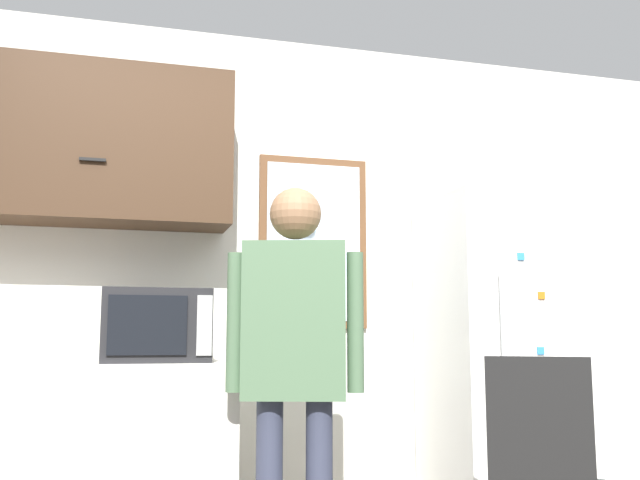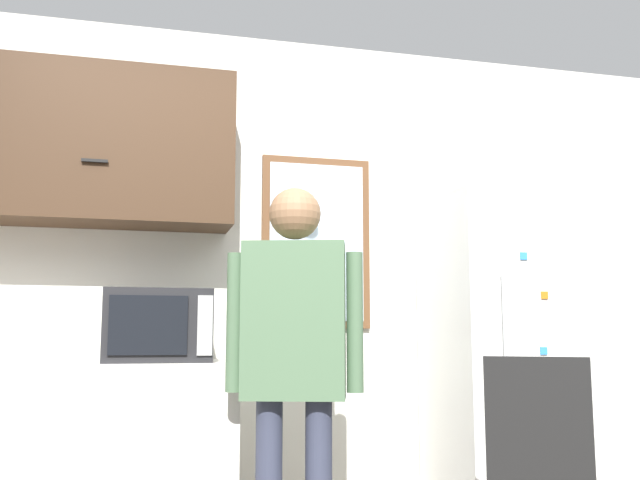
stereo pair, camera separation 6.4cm
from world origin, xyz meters
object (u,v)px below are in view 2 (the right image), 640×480
at_px(person, 294,342).
at_px(chair, 544,474).
at_px(refrigerator, 508,366).
at_px(microwave, 157,326).

height_order(person, chair, person).
bearing_deg(chair, refrigerator, -74.72).
distance_m(microwave, chair, 1.76).
xyz_separation_m(person, refrigerator, (1.26, 0.51, -0.13)).
distance_m(person, chair, 1.09).
height_order(microwave, chair, microwave).
bearing_deg(person, microwave, 158.93).
relative_size(person, refrigerator, 0.94).
bearing_deg(microwave, person, -38.69).
bearing_deg(person, refrigerator, 39.66).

